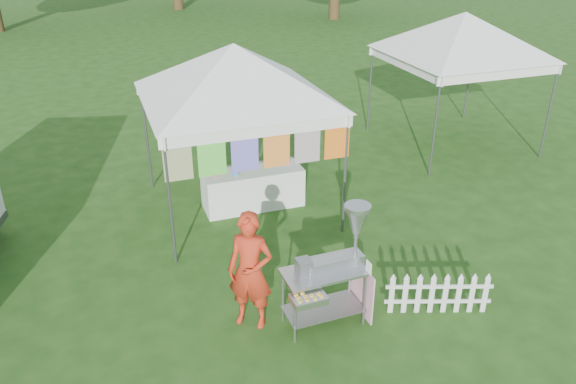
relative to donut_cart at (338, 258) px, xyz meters
name	(u,v)px	position (x,y,z in m)	size (l,w,h in m)	color
ground	(310,324)	(-0.36, 0.02, -0.97)	(120.00, 120.00, 0.00)	#1C4313
canopy_main	(233,44)	(-0.36, 3.51, 2.02)	(4.24, 4.24, 3.45)	#59595E
canopy_right	(466,12)	(5.14, 5.02, 2.02)	(4.24, 4.24, 3.45)	#59595E
donut_cart	(338,258)	(0.00, 0.00, 0.00)	(1.18, 0.84, 1.65)	gray
vendor	(250,271)	(-1.06, 0.32, -0.16)	(0.59, 0.39, 1.63)	red
picket_fence	(438,295)	(1.36, -0.32, -0.68)	(1.37, 0.49, 0.56)	silver
display_table	(253,188)	(-0.11, 3.52, -0.61)	(1.80, 0.70, 0.72)	white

